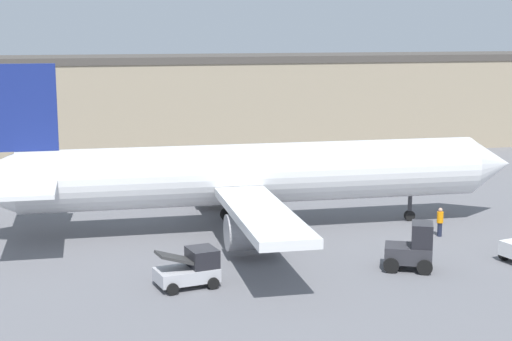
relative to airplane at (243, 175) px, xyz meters
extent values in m
plane|color=slate|center=(0.87, -0.03, -3.60)|extent=(400.00, 400.00, 0.00)
cube|color=gray|center=(6.36, 32.81, 1.12)|extent=(98.60, 10.28, 9.44)
cube|color=#47423D|center=(6.36, 32.81, 6.19)|extent=(98.60, 10.48, 0.70)
cylinder|color=silver|center=(0.87, -0.03, 0.09)|extent=(29.85, 4.96, 3.86)
cone|color=silver|center=(17.27, -0.64, 0.09)|extent=(3.23, 3.90, 3.79)
cube|color=silver|center=(-0.30, 8.35, -0.59)|extent=(3.54, 12.91, 0.50)
cube|color=silver|center=(-0.92, -8.30, -0.59)|extent=(3.54, 12.91, 0.50)
cylinder|color=#939399|center=(-0.37, 6.43, -2.04)|extent=(3.27, 2.21, 2.09)
cylinder|color=#939399|center=(-0.85, -6.39, -2.04)|extent=(3.27, 2.21, 2.09)
cube|color=navy|center=(-13.21, 0.49, 4.63)|extent=(3.67, 0.50, 5.23)
cube|color=silver|center=(-13.05, 4.74, 0.47)|extent=(3.65, 4.76, 0.24)
cube|color=silver|center=(-13.36, -3.76, 0.47)|extent=(3.65, 4.76, 0.24)
cylinder|color=#38383D|center=(11.57, -0.43, -2.72)|extent=(0.28, 0.28, 1.76)
cylinder|color=black|center=(11.57, -0.43, -3.25)|extent=(0.71, 0.38, 0.70)
cylinder|color=#38383D|center=(-0.70, -2.49, -2.72)|extent=(0.28, 0.28, 1.76)
cylinder|color=black|center=(-0.70, -2.49, -3.15)|extent=(0.91, 0.38, 0.90)
cylinder|color=#38383D|center=(-0.52, 2.53, -2.72)|extent=(0.28, 0.28, 1.76)
cylinder|color=black|center=(-0.52, 2.53, -3.15)|extent=(0.91, 0.38, 0.90)
cylinder|color=#1E2338|center=(11.64, -4.64, -3.16)|extent=(0.29, 0.29, 0.88)
cylinder|color=orange|center=(11.64, -4.64, -2.37)|extent=(0.40, 0.40, 0.70)
sphere|color=tan|center=(11.64, -4.64, -1.90)|extent=(0.26, 0.26, 0.26)
cube|color=#2D2D33|center=(6.76, -10.44, -2.73)|extent=(3.02, 2.66, 0.90)
cube|color=black|center=(7.40, -10.74, -1.63)|extent=(1.67, 1.91, 1.29)
cylinder|color=black|center=(7.18, -11.62, -3.18)|extent=(0.87, 0.61, 0.83)
cylinder|color=black|center=(7.93, -10.02, -3.18)|extent=(0.87, 0.61, 0.83)
cylinder|color=black|center=(5.59, -10.87, -3.18)|extent=(0.87, 0.61, 0.83)
cylinder|color=black|center=(6.34, -9.27, -3.18)|extent=(0.87, 0.61, 0.83)
cube|color=#B2B2B7|center=(-5.39, -10.38, -2.97)|extent=(3.35, 2.37, 0.66)
cube|color=black|center=(-4.55, -10.23, -2.16)|extent=(1.63, 1.87, 0.94)
cube|color=#333333|center=(-5.93, -10.49, -2.04)|extent=(2.11, 1.61, 0.74)
cylinder|color=black|center=(-4.17, -11.09, -3.30)|extent=(0.65, 0.39, 0.61)
cylinder|color=black|center=(-4.50, -9.28, -3.30)|extent=(0.65, 0.39, 0.61)
cylinder|color=black|center=(-6.28, -11.49, -3.30)|extent=(0.65, 0.39, 0.61)
cylinder|color=black|center=(-6.61, -9.68, -3.30)|extent=(0.65, 0.39, 0.61)
cylinder|color=black|center=(12.81, -10.21, -3.23)|extent=(0.79, 0.43, 0.75)
camera|label=1|loc=(-11.36, -48.15, 9.33)|focal=55.00mm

